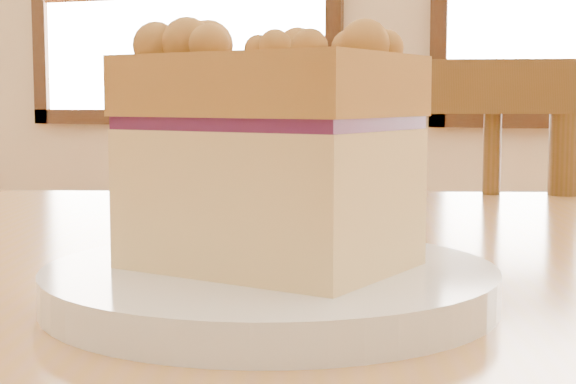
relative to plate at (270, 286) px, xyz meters
The scene contains 2 objects.
plate is the anchor object (origin of this frame).
cake_slice 0.07m from the plate, 155.59° to the left, with size 0.16×0.13×0.12m.
Camera 1 is at (0.08, -0.33, 0.85)m, focal length 55.00 mm.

